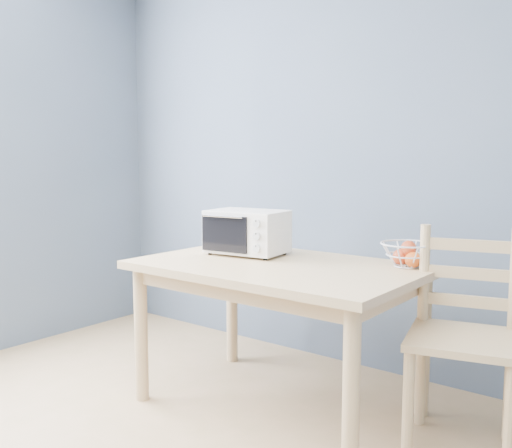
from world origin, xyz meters
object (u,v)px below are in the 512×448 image
Objects in this scene: dining_table at (278,283)px; toaster_oven at (244,231)px; fruit_basket at (408,254)px; dining_chair at (464,342)px.

toaster_oven is (-0.31, 0.11, 0.23)m from dining_table.
fruit_basket is 0.27× the size of dining_chair.
dining_table is at bearing -151.05° from fruit_basket.
toaster_oven reaches higher than dining_chair.
toaster_oven reaches higher than dining_table.
toaster_oven is at bearing 160.36° from dining_table.
toaster_oven is 0.88m from fruit_basket.
dining_table is 0.40m from toaster_oven.
dining_table is at bearing 176.69° from dining_chair.
fruit_basket reaches higher than dining_table.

